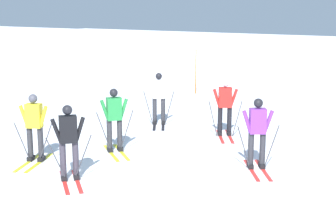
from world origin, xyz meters
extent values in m
plane|color=white|center=(0.00, 0.00, 0.00)|extent=(120.00, 120.00, 0.00)
cube|color=black|center=(-3.32, 4.61, 0.01)|extent=(0.99, 1.36, 0.02)
cube|color=black|center=(-3.55, 4.45, 0.01)|extent=(0.99, 1.36, 0.02)
cube|color=black|center=(-3.40, 4.73, 0.07)|extent=(0.25, 0.28, 0.10)
cube|color=black|center=(-3.63, 4.57, 0.07)|extent=(0.25, 0.28, 0.10)
cylinder|color=#2D2D33|center=(-3.40, 4.73, 0.55)|extent=(0.14, 0.14, 0.85)
cylinder|color=#2D2D33|center=(-3.63, 4.57, 0.55)|extent=(0.14, 0.14, 0.85)
cube|color=white|center=(-3.52, 4.65, 1.17)|extent=(0.45, 0.41, 0.60)
cylinder|color=white|center=(-3.30, 4.78, 1.16)|extent=(0.26, 0.22, 0.55)
cylinder|color=white|center=(-3.71, 4.49, 1.16)|extent=(0.26, 0.22, 0.55)
sphere|color=black|center=(-3.52, 4.65, 1.60)|extent=(0.22, 0.22, 0.22)
cylinder|color=#38383D|center=(-3.18, 4.76, 0.56)|extent=(0.28, 0.20, 1.12)
cylinder|color=#38383D|center=(-3.74, 4.37, 0.56)|extent=(0.28, 0.20, 1.12)
cube|color=red|center=(-0.80, 4.50, 0.01)|extent=(0.99, 1.36, 0.02)
cube|color=red|center=(-1.03, 4.34, 0.01)|extent=(0.99, 1.36, 0.02)
cube|color=black|center=(-0.88, 4.62, 0.07)|extent=(0.25, 0.28, 0.10)
cube|color=black|center=(-1.11, 4.46, 0.07)|extent=(0.25, 0.28, 0.10)
cylinder|color=black|center=(-0.88, 4.62, 0.55)|extent=(0.14, 0.14, 0.85)
cylinder|color=black|center=(-1.11, 4.46, 0.55)|extent=(0.14, 0.14, 0.85)
cube|color=red|center=(-1.00, 4.54, 1.17)|extent=(0.45, 0.41, 0.60)
cylinder|color=red|center=(-0.78, 4.67, 1.16)|extent=(0.26, 0.22, 0.55)
cylinder|color=red|center=(-1.19, 4.38, 1.16)|extent=(0.26, 0.22, 0.55)
sphere|color=silver|center=(-1.00, 4.54, 1.60)|extent=(0.22, 0.22, 0.22)
cylinder|color=#38383D|center=(-0.65, 4.67, 0.54)|extent=(0.24, 0.18, 1.08)
cylinder|color=#38383D|center=(-1.24, 4.25, 0.54)|extent=(0.24, 0.18, 1.08)
cube|color=gold|center=(-2.38, 1.36, 0.01)|extent=(1.34, 1.02, 0.02)
cube|color=gold|center=(-2.54, 1.13, 0.01)|extent=(1.34, 1.02, 0.02)
cube|color=black|center=(-2.50, 1.45, 0.07)|extent=(0.28, 0.25, 0.10)
cube|color=black|center=(-2.66, 1.22, 0.07)|extent=(0.28, 0.25, 0.10)
cylinder|color=#2D2D33|center=(-2.50, 1.45, 0.55)|extent=(0.14, 0.14, 0.85)
cylinder|color=#2D2D33|center=(-2.66, 1.22, 0.55)|extent=(0.14, 0.14, 0.85)
cube|color=#23843D|center=(-2.58, 1.33, 1.17)|extent=(0.42, 0.45, 0.60)
cylinder|color=#23843D|center=(-2.42, 1.52, 1.16)|extent=(0.22, 0.26, 0.55)
cylinder|color=#23843D|center=(-2.71, 1.12, 1.16)|extent=(0.22, 0.26, 0.55)
sphere|color=black|center=(-2.58, 1.33, 1.60)|extent=(0.22, 0.22, 0.22)
cylinder|color=#38383D|center=(-2.32, 1.52, 0.56)|extent=(0.26, 0.34, 1.13)
cylinder|color=#38383D|center=(-2.68, 1.03, 0.56)|extent=(0.26, 0.34, 1.13)
cube|color=red|center=(1.36, 2.12, 0.01)|extent=(1.03, 1.33, 0.02)
cube|color=red|center=(1.14, 1.95, 0.01)|extent=(1.03, 1.33, 0.02)
cube|color=black|center=(1.27, 2.24, 0.07)|extent=(0.25, 0.28, 0.10)
cube|color=black|center=(1.05, 2.07, 0.07)|extent=(0.25, 0.28, 0.10)
cylinder|color=#2D2D33|center=(1.27, 2.24, 0.55)|extent=(0.14, 0.14, 0.85)
cylinder|color=#2D2D33|center=(1.05, 2.07, 0.55)|extent=(0.14, 0.14, 0.85)
cube|color=purple|center=(1.16, 2.16, 1.17)|extent=(0.45, 0.42, 0.60)
cylinder|color=purple|center=(1.37, 2.29, 1.16)|extent=(0.26, 0.23, 0.55)
cylinder|color=purple|center=(0.97, 1.99, 1.16)|extent=(0.26, 0.23, 0.55)
sphere|color=black|center=(1.16, 2.16, 1.60)|extent=(0.22, 0.22, 0.22)
cylinder|color=#38383D|center=(1.48, 2.27, 0.54)|extent=(0.30, 0.23, 1.09)
cylinder|color=#38383D|center=(0.96, 1.88, 0.54)|extent=(0.30, 0.23, 1.09)
cube|color=red|center=(-1.71, -0.96, 0.01)|extent=(1.30, 1.07, 0.02)
cube|color=red|center=(-1.88, -1.18, 0.01)|extent=(1.30, 1.07, 0.02)
cube|color=black|center=(-1.83, -0.87, 0.07)|extent=(0.28, 0.26, 0.10)
cube|color=black|center=(-2.00, -1.09, 0.07)|extent=(0.28, 0.26, 0.10)
cylinder|color=#38333D|center=(-1.83, -0.87, 0.55)|extent=(0.14, 0.14, 0.85)
cylinder|color=#38333D|center=(-2.00, -1.09, 0.55)|extent=(0.14, 0.14, 0.85)
cube|color=black|center=(-1.91, -0.98, 1.17)|extent=(0.43, 0.45, 0.60)
cylinder|color=black|center=(-1.74, -0.80, 1.16)|extent=(0.23, 0.26, 0.55)
cylinder|color=black|center=(-2.05, -1.19, 1.16)|extent=(0.23, 0.26, 0.55)
sphere|color=black|center=(-1.91, -0.98, 1.60)|extent=(0.22, 0.22, 0.22)
cylinder|color=#38383D|center=(-1.66, -0.82, 0.52)|extent=(0.29, 0.35, 1.04)
cylinder|color=#38383D|center=(-2.01, -1.26, 0.52)|extent=(0.29, 0.35, 1.04)
cube|color=gold|center=(-3.45, -0.53, 0.01)|extent=(0.77, 1.48, 0.02)
cube|color=gold|center=(-3.70, -0.65, 0.01)|extent=(0.77, 1.48, 0.02)
cube|color=black|center=(-3.51, -0.40, 0.07)|extent=(0.22, 0.29, 0.10)
cube|color=black|center=(-3.77, -0.52, 0.07)|extent=(0.22, 0.29, 0.10)
cylinder|color=#2D2D33|center=(-3.51, -0.40, 0.55)|extent=(0.14, 0.14, 0.85)
cylinder|color=#2D2D33|center=(-3.77, -0.52, 0.55)|extent=(0.14, 0.14, 0.85)
cube|color=yellow|center=(-3.64, -0.46, 1.17)|extent=(0.45, 0.38, 0.60)
cylinder|color=yellow|center=(-3.41, -0.37, 1.16)|extent=(0.27, 0.19, 0.55)
cylinder|color=yellow|center=(-3.86, -0.58, 1.16)|extent=(0.27, 0.19, 0.55)
sphere|color=#4C4C56|center=(-3.64, -0.46, 1.60)|extent=(0.22, 0.22, 0.22)
cylinder|color=#38383D|center=(-3.33, -0.42, 0.50)|extent=(0.38, 0.20, 1.01)
cylinder|color=#38383D|center=(-3.87, -0.67, 0.50)|extent=(0.38, 0.20, 1.01)
cylinder|color=#C65614|center=(-5.70, 10.48, 1.00)|extent=(0.05, 0.05, 2.00)
camera|label=1|loc=(6.05, -8.59, 3.80)|focal=54.11mm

